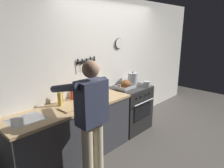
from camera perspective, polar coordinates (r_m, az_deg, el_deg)
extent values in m
plane|color=#4C4742|center=(3.78, 14.99, -17.53)|extent=(8.00, 8.00, 0.00)
cube|color=white|center=(4.06, -0.69, 5.06)|extent=(6.00, 0.10, 2.60)
cube|color=black|center=(3.55, -7.22, 6.17)|extent=(0.40, 0.02, 0.04)
cube|color=silver|center=(3.45, -9.37, 4.36)|extent=(0.02, 0.00, 0.13)
cube|color=black|center=(3.43, -9.45, 6.16)|extent=(0.02, 0.02, 0.09)
cube|color=silver|center=(3.50, -8.21, 4.62)|extent=(0.01, 0.00, 0.13)
cube|color=black|center=(3.49, -8.27, 6.27)|extent=(0.02, 0.02, 0.08)
cube|color=silver|center=(3.56, -7.07, 4.82)|extent=(0.01, 0.00, 0.13)
cube|color=black|center=(3.54, -7.13, 6.47)|extent=(0.02, 0.02, 0.08)
cube|color=silver|center=(3.62, -5.98, 5.02)|extent=(0.02, 0.00, 0.13)
cube|color=black|center=(3.60, -6.02, 6.77)|extent=(0.02, 0.02, 0.10)
cube|color=silver|center=(3.67, -4.91, 5.20)|extent=(0.02, 0.00, 0.13)
cube|color=black|center=(3.66, -4.95, 6.94)|extent=(0.02, 0.02, 0.10)
cylinder|color=white|center=(4.10, 1.95, 11.23)|extent=(0.19, 0.02, 0.19)
torus|color=black|center=(4.10, 1.95, 11.23)|extent=(0.21, 0.02, 0.21)
cube|color=#38383D|center=(3.34, -10.84, -13.45)|extent=(2.00, 0.62, 0.86)
cube|color=tan|center=(3.15, -11.25, -6.23)|extent=(2.03, 0.65, 0.04)
cube|color=#B2B5B7|center=(2.88, -22.67, -10.04)|extent=(0.44, 0.36, 0.11)
cube|color=black|center=(4.23, 4.97, -6.80)|extent=(0.76, 0.62, 0.87)
cube|color=black|center=(4.05, 8.51, -7.70)|extent=(0.53, 0.01, 0.28)
cube|color=#2D2D2D|center=(4.08, 5.12, -0.93)|extent=(0.76, 0.62, 0.03)
cylinder|color=black|center=(3.77, 6.92, -4.03)|extent=(0.04, 0.02, 0.04)
cylinder|color=black|center=(3.87, 8.10, -3.54)|extent=(0.04, 0.02, 0.04)
cylinder|color=black|center=(3.99, 9.37, -3.02)|extent=(0.04, 0.02, 0.04)
cylinder|color=black|center=(4.10, 10.42, -2.59)|extent=(0.04, 0.02, 0.04)
cylinder|color=silver|center=(3.96, 8.97, -5.00)|extent=(0.61, 0.02, 0.02)
cylinder|color=#C6B793|center=(2.80, -6.77, -19.35)|extent=(0.14, 0.14, 0.86)
cylinder|color=#C6B793|center=(2.90, -3.91, -17.96)|extent=(0.14, 0.14, 0.86)
cube|color=#2D3347|center=(2.53, -5.71, -5.13)|extent=(0.38, 0.22, 0.56)
sphere|color=#9E755B|center=(2.41, -5.96, 4.15)|extent=(0.21, 0.21, 0.21)
cylinder|color=#2D3347|center=(2.53, -13.02, -1.10)|extent=(0.09, 0.55, 0.22)
cylinder|color=#2D3347|center=(2.78, -5.84, 0.65)|extent=(0.09, 0.55, 0.22)
cube|color=#B7B7BC|center=(3.93, 3.76, -1.21)|extent=(0.34, 0.25, 0.01)
cube|color=#B7B7BC|center=(3.85, 5.20, -1.09)|extent=(0.34, 0.01, 0.05)
cube|color=#B7B7BC|center=(4.00, 2.39, -0.40)|extent=(0.34, 0.01, 0.05)
cube|color=#B7B7BC|center=(3.80, 2.13, -1.25)|extent=(0.01, 0.25, 0.05)
cube|color=#B7B7BC|center=(4.05, 5.30, -0.26)|extent=(0.01, 0.25, 0.05)
ellipsoid|color=brown|center=(3.91, 3.78, -0.02)|extent=(0.23, 0.17, 0.16)
cylinder|color=#B7B7BC|center=(4.29, 5.75, 1.53)|extent=(0.20, 0.20, 0.21)
cylinder|color=#B2B2B7|center=(4.26, 5.79, 2.99)|extent=(0.21, 0.21, 0.01)
sphere|color=black|center=(4.26, 5.79, 3.25)|extent=(0.03, 0.03, 0.03)
cylinder|color=#B7B7BC|center=(4.13, 9.64, 0.07)|extent=(0.14, 0.14, 0.10)
cube|color=tan|center=(3.04, -10.96, -6.36)|extent=(0.36, 0.24, 0.02)
cylinder|color=#997F4C|center=(3.25, -13.88, -3.58)|extent=(0.06, 0.06, 0.19)
cylinder|color=#997F4C|center=(3.21, -14.01, -1.64)|extent=(0.03, 0.03, 0.04)
cylinder|color=black|center=(3.20, -14.04, -1.16)|extent=(0.03, 0.03, 0.01)
cylinder|color=red|center=(3.36, -11.08, -3.02)|extent=(0.05, 0.05, 0.16)
cylinder|color=red|center=(3.34, -11.17, -1.45)|extent=(0.02, 0.02, 0.03)
cylinder|color=#197219|center=(3.33, -11.19, -1.05)|extent=(0.03, 0.03, 0.01)
cylinder|color=#338CCC|center=(3.46, -9.10, -2.31)|extent=(0.07, 0.07, 0.17)
cylinder|color=#338CCC|center=(3.43, -9.17, -0.65)|extent=(0.03, 0.03, 0.04)
cylinder|color=white|center=(3.42, -9.19, -0.23)|extent=(0.04, 0.04, 0.01)
cylinder|color=#385623|center=(3.60, -4.44, -1.17)|extent=(0.06, 0.06, 0.20)
cylinder|color=#385623|center=(3.57, -4.48, 0.73)|extent=(0.03, 0.03, 0.04)
cylinder|color=black|center=(3.56, -4.48, 1.19)|extent=(0.03, 0.03, 0.01)
cylinder|color=gold|center=(3.14, -14.32, -4.01)|extent=(0.07, 0.07, 0.21)
cylinder|color=gold|center=(3.10, -14.48, -1.75)|extent=(0.03, 0.03, 0.05)
cylinder|color=black|center=(3.09, -14.51, -1.21)|extent=(0.03, 0.03, 0.01)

